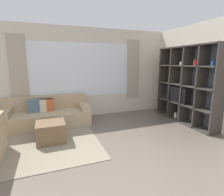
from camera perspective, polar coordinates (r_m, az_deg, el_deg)
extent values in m
plane|color=#665B51|center=(2.75, 6.42, -26.06)|extent=(16.00, 16.00, 0.00)
cube|color=beige|center=(5.46, -9.83, 7.93)|extent=(6.80, 0.07, 2.70)
cube|color=white|center=(5.41, -9.78, 8.97)|extent=(3.08, 0.01, 1.60)
cube|color=#B2A38E|center=(5.35, -28.22, 7.75)|extent=(0.44, 0.03, 1.90)
cube|color=#B2A38E|center=(5.96, 6.81, 9.27)|extent=(0.44, 0.03, 1.90)
cube|color=beige|center=(5.30, 26.38, 6.81)|extent=(0.07, 4.58, 2.70)
cube|color=gray|center=(4.05, -25.84, -14.03)|extent=(2.85, 2.12, 0.01)
cube|color=#515660|center=(5.40, 24.57, 3.90)|extent=(0.02, 2.02, 2.11)
cube|color=#3D3833|center=(4.60, 31.74, 2.06)|extent=(0.40, 0.04, 2.11)
cube|color=#3D3833|center=(4.92, 27.13, 3.03)|extent=(0.40, 0.04, 2.11)
cube|color=#3D3833|center=(5.27, 23.10, 3.86)|extent=(0.40, 0.04, 2.11)
cube|color=#3D3833|center=(5.64, 19.58, 4.56)|extent=(0.40, 0.04, 2.11)
cube|color=#3D3833|center=(6.04, 16.50, 5.17)|extent=(0.40, 0.04, 2.11)
cube|color=#3D3833|center=(5.49, 22.24, -6.94)|extent=(0.40, 2.02, 0.04)
cube|color=#3D3833|center=(5.36, 22.66, -1.75)|extent=(0.40, 2.02, 0.04)
cube|color=#3D3833|center=(5.27, 23.10, 3.86)|extent=(0.40, 2.02, 0.04)
cube|color=#3D3833|center=(5.23, 23.56, 9.59)|extent=(0.40, 2.02, 0.04)
cube|color=#3D3833|center=(5.25, 24.02, 15.15)|extent=(0.40, 2.02, 0.04)
cube|color=black|center=(5.37, 19.96, 1.13)|extent=(0.04, 0.81, 0.45)
cube|color=black|center=(5.42, 19.97, -1.04)|extent=(0.10, 0.24, 0.03)
cylinder|color=#2856A8|center=(4.69, 30.05, 9.83)|extent=(0.08, 0.08, 0.12)
cylinder|color=#2856A8|center=(5.38, 21.86, 10.42)|extent=(0.09, 0.09, 0.09)
cylinder|color=red|center=(5.03, 25.58, 10.43)|extent=(0.09, 0.09, 0.15)
cube|color=#232328|center=(5.90, 17.51, 0.70)|extent=(0.10, 0.10, 0.15)
cube|color=white|center=(5.65, 20.21, -5.28)|extent=(0.08, 0.08, 0.15)
cylinder|color=white|center=(5.39, 21.79, 10.44)|extent=(0.10, 0.10, 0.09)
cube|color=tan|center=(5.03, -20.19, -6.37)|extent=(2.19, 0.90, 0.38)
cube|color=tan|center=(5.28, -20.52, -1.29)|extent=(2.19, 0.18, 0.38)
cube|color=tan|center=(5.06, -31.52, -4.18)|extent=(0.24, 0.84, 0.14)
cube|color=tan|center=(5.05, -9.25, -2.63)|extent=(0.24, 0.84, 0.14)
cube|color=#C65B33|center=(5.01, -20.55, -2.18)|extent=(0.34, 0.13, 0.34)
cube|color=beige|center=(5.01, -20.64, -2.18)|extent=(0.35, 0.16, 0.34)
cube|color=slate|center=(5.03, -23.99, -2.41)|extent=(0.35, 0.16, 0.34)
cube|color=brown|center=(4.02, -19.29, -10.44)|extent=(0.59, 0.56, 0.43)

